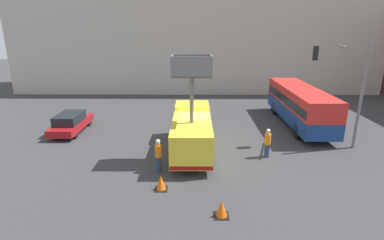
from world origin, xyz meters
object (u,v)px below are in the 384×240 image
traffic_cone_near_truck (161,183)px  parked_car_curbside (71,122)px  road_worker_directing (267,143)px  city_bus (300,103)px  traffic_light_pole (346,79)px  traffic_cone_mid_road (222,209)px  road_worker_near_truck (158,155)px  utility_truck (192,129)px

traffic_cone_near_truck → parked_car_curbside: parked_car_curbside is taller
road_worker_directing → traffic_cone_near_truck: road_worker_directing is taller
city_bus → traffic_light_pole: size_ratio=1.52×
city_bus → traffic_cone_mid_road: bearing=164.3°
city_bus → road_worker_near_truck: size_ratio=5.59×
road_worker_directing → traffic_cone_mid_road: bearing=107.3°
utility_truck → parked_car_curbside: size_ratio=1.54×
road_worker_near_truck → road_worker_directing: 6.75m
utility_truck → city_bus: (8.70, 5.66, 0.32)m
road_worker_directing → traffic_cone_mid_road: 7.02m
city_bus → road_worker_directing: bearing=162.7°
parked_car_curbside → traffic_light_pole: bearing=-8.2°
traffic_cone_near_truck → parked_car_curbside: 11.59m
road_worker_near_truck → traffic_cone_near_truck: bearing=-140.7°
city_bus → parked_car_curbside: (-17.99, -1.95, -1.08)m
road_worker_directing → parked_car_curbside: bearing=27.4°
traffic_cone_mid_road → parked_car_curbside: parked_car_curbside is taller
traffic_light_pole → traffic_cone_near_truck: size_ratio=9.47×
city_bus → traffic_cone_near_truck: 14.71m
road_worker_near_truck → road_worker_directing: (6.47, 1.94, -0.02)m
city_bus → parked_car_curbside: bearing=110.7°
road_worker_directing → traffic_light_pole: bearing=-114.6°
utility_truck → city_bus: size_ratio=0.70×
road_worker_near_truck → road_worker_directing: road_worker_near_truck is taller
city_bus → traffic_cone_near_truck: city_bus is taller
city_bus → road_worker_near_truck: 13.55m
utility_truck → traffic_cone_mid_road: size_ratio=10.08×
utility_truck → road_worker_directing: bearing=-10.8°
traffic_light_pole → traffic_cone_mid_road: (-8.49, -8.00, -4.23)m
traffic_cone_mid_road → traffic_cone_near_truck: bearing=142.0°
traffic_light_pole → city_bus: bearing=103.2°
traffic_light_pole → traffic_cone_near_truck: 13.38m
traffic_light_pole → traffic_cone_near_truck: traffic_light_pole is taller
utility_truck → traffic_light_pole: bearing=5.7°
city_bus → traffic_light_pole: bearing=-152.3°
road_worker_near_truck → traffic_cone_near_truck: road_worker_near_truck is taller
road_worker_near_truck → traffic_cone_mid_road: size_ratio=2.57×
city_bus → traffic_light_pole: 5.55m
traffic_light_pole → traffic_cone_near_truck: (-11.29, -5.81, -4.23)m
traffic_cone_near_truck → traffic_cone_mid_road: size_ratio=1.00×
traffic_light_pole → traffic_cone_mid_road: bearing=-136.7°
utility_truck → parked_car_curbside: bearing=158.2°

